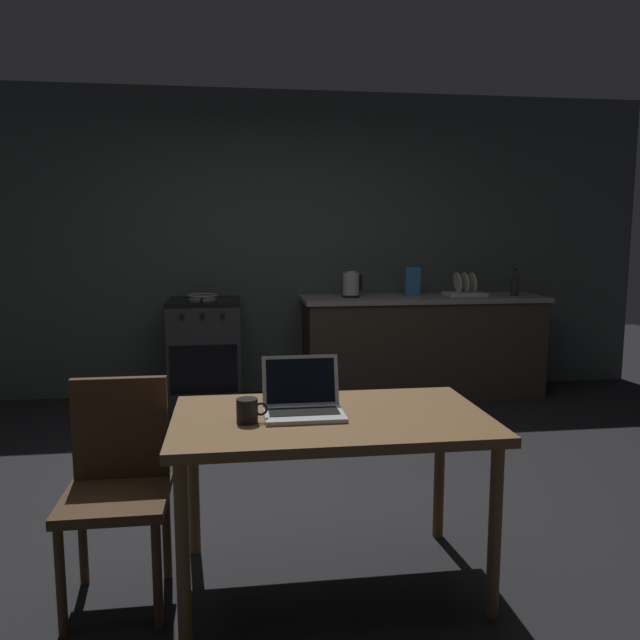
# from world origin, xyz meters

# --- Properties ---
(ground_plane) EXTENTS (12.00, 12.00, 0.00)m
(ground_plane) POSITION_xyz_m (0.00, 0.00, 0.00)
(ground_plane) COLOR black
(back_wall) EXTENTS (6.40, 0.10, 2.70)m
(back_wall) POSITION_xyz_m (0.30, 2.59, 1.35)
(back_wall) COLOR #414745
(back_wall) RESTS_ON ground_plane
(kitchen_counter) EXTENTS (2.16, 0.64, 0.90)m
(kitchen_counter) POSITION_xyz_m (1.33, 2.24, 0.45)
(kitchen_counter) COLOR #382D23
(kitchen_counter) RESTS_ON ground_plane
(stove_oven) EXTENTS (0.60, 0.62, 0.90)m
(stove_oven) POSITION_xyz_m (-0.59, 2.23, 0.45)
(stove_oven) COLOR #2D2D30
(stove_oven) RESTS_ON ground_plane
(dining_table) EXTENTS (1.27, 0.76, 0.72)m
(dining_table) POSITION_xyz_m (0.04, -0.71, 0.65)
(dining_table) COLOR brown
(dining_table) RESTS_ON ground_plane
(chair) EXTENTS (0.40, 0.40, 0.88)m
(chair) POSITION_xyz_m (-0.81, -0.68, 0.50)
(chair) COLOR #4C331E
(chair) RESTS_ON ground_plane
(laptop) EXTENTS (0.32, 0.28, 0.22)m
(laptop) POSITION_xyz_m (-0.07, -0.68, 0.77)
(laptop) COLOR silver
(laptop) RESTS_ON dining_table
(electric_kettle) EXTENTS (0.17, 0.15, 0.23)m
(electric_kettle) POSITION_xyz_m (0.68, 2.24, 1.00)
(electric_kettle) COLOR black
(electric_kettle) RESTS_ON kitchen_counter
(bottle) EXTENTS (0.07, 0.07, 0.24)m
(bottle) POSITION_xyz_m (2.16, 2.19, 1.01)
(bottle) COLOR #2D2D33
(bottle) RESTS_ON kitchen_counter
(frying_pan) EXTENTS (0.26, 0.43, 0.05)m
(frying_pan) POSITION_xyz_m (-0.60, 2.21, 0.92)
(frying_pan) COLOR gray
(frying_pan) RESTS_ON stove_oven
(coffee_mug) EXTENTS (0.12, 0.08, 0.10)m
(coffee_mug) POSITION_xyz_m (-0.30, -0.76, 0.77)
(coffee_mug) COLOR black
(coffee_mug) RESTS_ON dining_table
(cereal_box) EXTENTS (0.13, 0.05, 0.26)m
(cereal_box) POSITION_xyz_m (1.23, 2.26, 1.02)
(cereal_box) COLOR #3372B2
(cereal_box) RESTS_ON kitchen_counter
(dish_rack) EXTENTS (0.34, 0.26, 0.21)m
(dish_rack) POSITION_xyz_m (1.71, 2.24, 0.94)
(dish_rack) COLOR silver
(dish_rack) RESTS_ON kitchen_counter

